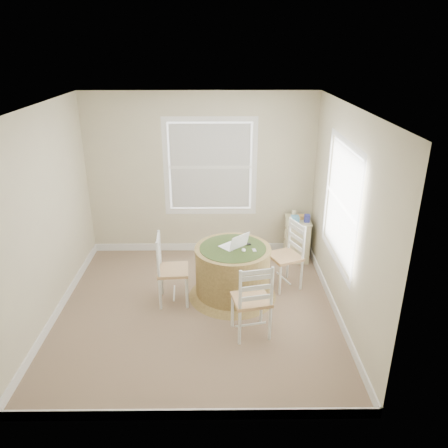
{
  "coord_description": "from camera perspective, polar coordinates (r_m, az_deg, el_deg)",
  "views": [
    {
      "loc": [
        0.3,
        -4.85,
        3.26
      ],
      "look_at": [
        0.35,
        0.45,
        1.04
      ],
      "focal_mm": 35.0,
      "sensor_mm": 36.0,
      "label": 1
    }
  ],
  "objects": [
    {
      "name": "keys",
      "position": [
        5.89,
        3.22,
        -2.69
      ],
      "size": [
        0.07,
        0.06,
        0.02
      ],
      "primitive_type": "cube",
      "rotation": [
        0.0,
        0.0,
        0.17
      ],
      "color": "black",
      "rests_on": "round_table"
    },
    {
      "name": "box_blue",
      "position": [
        6.88,
        10.65,
        0.77
      ],
      "size": [
        0.08,
        0.08,
        0.12
      ],
      "primitive_type": "cube",
      "rotation": [
        0.0,
        0.0,
        -0.04
      ],
      "color": "#323697",
      "rests_on": "corner_chest"
    },
    {
      "name": "chair_left",
      "position": [
        5.82,
        -6.68,
        -5.97
      ],
      "size": [
        0.43,
        0.45,
        0.95
      ],
      "primitive_type": null,
      "rotation": [
        0.0,
        0.0,
        1.64
      ],
      "color": "white",
      "rests_on": "ground"
    },
    {
      "name": "phone",
      "position": [
        5.74,
        3.97,
        -3.47
      ],
      "size": [
        0.06,
        0.1,
        0.02
      ],
      "primitive_type": "cube",
      "rotation": [
        0.0,
        0.0,
        0.17
      ],
      "color": "#B7BABF",
      "rests_on": "round_table"
    },
    {
      "name": "mouse",
      "position": [
        5.72,
        2.58,
        -3.41
      ],
      "size": [
        0.07,
        0.1,
        0.03
      ],
      "primitive_type": "ellipsoid",
      "rotation": [
        0.0,
        0.0,
        0.17
      ],
      "color": "white",
      "rests_on": "round_table"
    },
    {
      "name": "box_yellow",
      "position": [
        6.99,
        10.06,
        0.9
      ],
      "size": [
        0.15,
        0.11,
        0.06
      ],
      "primitive_type": "cube",
      "rotation": [
        0.0,
        0.0,
        -0.04
      ],
      "color": "#EBAA53",
      "rests_on": "corner_chest"
    },
    {
      "name": "round_table",
      "position": [
        5.95,
        1.14,
        -6.01
      ],
      "size": [
        1.2,
        1.2,
        0.73
      ],
      "rotation": [
        0.0,
        0.0,
        0.17
      ],
      "color": "#A38949",
      "rests_on": "ground"
    },
    {
      "name": "room",
      "position": [
        5.38,
        -1.95,
        1.37
      ],
      "size": [
        3.64,
        3.64,
        2.64
      ],
      "color": "#8F725B",
      "rests_on": "ground"
    },
    {
      "name": "corner_chest",
      "position": [
        7.1,
        9.49,
        -1.91
      ],
      "size": [
        0.4,
        0.52,
        0.67
      ],
      "rotation": [
        0.0,
        0.0,
        -0.04
      ],
      "color": "beige",
      "rests_on": "ground"
    },
    {
      "name": "chair_near",
      "position": [
        5.18,
        3.59,
        -9.78
      ],
      "size": [
        0.5,
        0.48,
        0.95
      ],
      "primitive_type": null,
      "rotation": [
        0.0,
        0.0,
        3.36
      ],
      "color": "white",
      "rests_on": "ground"
    },
    {
      "name": "cup_cream",
      "position": [
        7.06,
        9.2,
        1.32
      ],
      "size": [
        0.07,
        0.07,
        0.09
      ],
      "primitive_type": "cylinder",
      "color": "beige",
      "rests_on": "corner_chest"
    },
    {
      "name": "tissue_box",
      "position": [
        6.85,
        9.32,
        0.69
      ],
      "size": [
        0.12,
        0.12,
        0.1
      ],
      "primitive_type": "cube",
      "rotation": [
        0.0,
        0.0,
        -0.04
      ],
      "color": "#599FCC",
      "rests_on": "corner_chest"
    },
    {
      "name": "laptop",
      "position": [
        5.81,
        1.33,
        -2.71
      ],
      "size": [
        0.42,
        0.42,
        0.22
      ],
      "rotation": [
        0.0,
        0.0,
        3.88
      ],
      "color": "white",
      "rests_on": "round_table"
    },
    {
      "name": "chair_right",
      "position": [
        6.2,
        7.95,
        -4.19
      ],
      "size": [
        0.53,
        0.54,
        0.95
      ],
      "primitive_type": null,
      "rotation": [
        0.0,
        0.0,
        -1.16
      ],
      "color": "white",
      "rests_on": "ground"
    }
  ]
}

